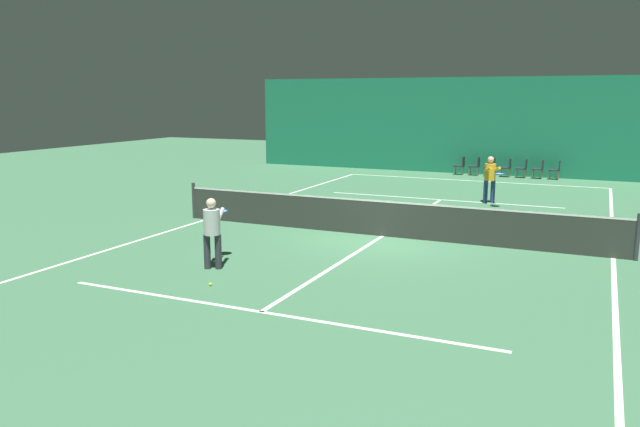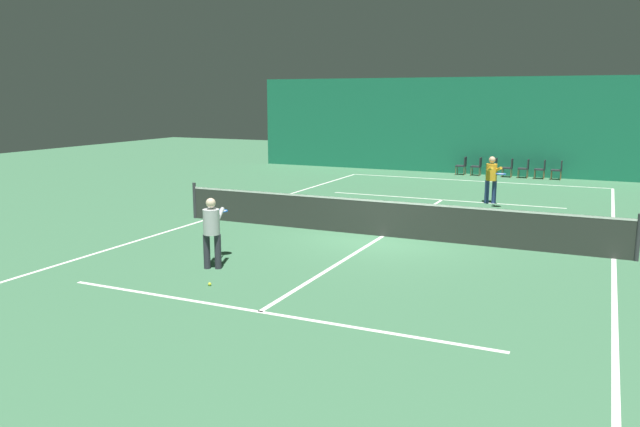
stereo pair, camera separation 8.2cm
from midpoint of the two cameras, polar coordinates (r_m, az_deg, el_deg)
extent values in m
plane|color=#3D704C|center=(16.42, 5.58, -2.08)|extent=(60.00, 60.00, 0.00)
cube|color=#196B4C|center=(30.03, 14.67, 7.73)|extent=(23.00, 0.12, 4.47)
cube|color=white|center=(27.79, 13.56, 2.93)|extent=(11.00, 0.10, 0.00)
cube|color=white|center=(22.47, 10.88, 1.25)|extent=(8.25, 0.10, 0.00)
cube|color=white|center=(10.79, -5.63, -8.94)|extent=(8.25, 0.10, 0.00)
cube|color=white|center=(18.88, -10.42, -0.52)|extent=(0.10, 23.80, 0.00)
cube|color=white|center=(15.61, 25.10, -3.73)|extent=(0.10, 23.80, 0.00)
cube|color=white|center=(16.42, 5.58, -2.07)|extent=(0.10, 12.80, 0.00)
cube|color=#2D332D|center=(16.32, 5.61, -0.45)|extent=(11.90, 0.02, 0.95)
cube|color=white|center=(16.24, 5.64, 1.11)|extent=(11.90, 0.02, 0.05)
cylinder|color=#333338|center=(19.04, -11.58, 1.17)|extent=(0.10, 0.10, 1.07)
cylinder|color=#333338|center=(15.51, 26.91, -1.94)|extent=(0.10, 0.10, 1.07)
cylinder|color=#2D2D38|center=(13.45, -10.45, -3.44)|extent=(0.19, 0.19, 0.74)
cylinder|color=#2D2D38|center=(13.40, -9.46, -3.46)|extent=(0.19, 0.19, 0.74)
cylinder|color=#B7B7BC|center=(13.28, -10.05, -0.77)|extent=(0.45, 0.45, 0.54)
sphere|color=beige|center=(13.21, -10.10, 0.95)|extent=(0.21, 0.21, 0.21)
cylinder|color=#B7B7BC|center=(13.53, -10.42, -0.05)|extent=(0.27, 0.51, 0.22)
cylinder|color=#B7B7BC|center=(13.47, -9.26, -0.06)|extent=(0.27, 0.51, 0.22)
cylinder|color=black|center=(13.89, -9.48, -0.01)|extent=(0.14, 0.29, 0.03)
torus|color=#1951B2|center=(14.18, -9.23, 0.22)|extent=(0.43, 0.43, 0.03)
cylinder|color=silver|center=(14.18, -9.23, 0.22)|extent=(0.36, 0.36, 0.00)
cylinder|color=navy|center=(22.13, 15.41, 1.94)|extent=(0.20, 0.20, 0.78)
cylinder|color=navy|center=(22.05, 14.79, 1.94)|extent=(0.20, 0.20, 0.78)
cylinder|color=gold|center=(22.00, 15.19, 3.68)|extent=(0.49, 0.49, 0.57)
sphere|color=#DBAD89|center=(21.95, 15.24, 4.78)|extent=(0.22, 0.22, 0.22)
cylinder|color=gold|center=(21.79, 15.78, 3.93)|extent=(0.33, 0.52, 0.23)
cylinder|color=gold|center=(21.70, 15.04, 3.94)|extent=(0.33, 0.52, 0.23)
cylinder|color=black|center=(21.36, 15.74, 3.61)|extent=(0.16, 0.29, 0.03)
torus|color=#1951B2|center=(21.08, 15.99, 3.51)|extent=(0.44, 0.44, 0.03)
cylinder|color=silver|center=(21.08, 15.99, 3.51)|extent=(0.37, 0.37, 0.00)
cylinder|color=brown|center=(30.06, 12.22, 3.93)|extent=(0.03, 0.03, 0.39)
cylinder|color=brown|center=(29.69, 12.06, 3.85)|extent=(0.03, 0.03, 0.39)
cylinder|color=brown|center=(29.98, 12.93, 3.88)|extent=(0.03, 0.03, 0.39)
cylinder|color=brown|center=(29.61, 12.78, 3.80)|extent=(0.03, 0.03, 0.39)
cube|color=#232328|center=(29.81, 12.52, 4.29)|extent=(0.44, 0.44, 0.05)
cube|color=#232328|center=(29.74, 12.91, 4.69)|extent=(0.04, 0.44, 0.40)
cylinder|color=brown|center=(29.92, 13.52, 3.84)|extent=(0.03, 0.03, 0.39)
cylinder|color=brown|center=(29.55, 13.38, 3.77)|extent=(0.03, 0.03, 0.39)
cylinder|color=brown|center=(29.85, 14.24, 3.79)|extent=(0.03, 0.03, 0.39)
cylinder|color=brown|center=(29.48, 14.11, 3.72)|extent=(0.03, 0.03, 0.39)
cube|color=#232328|center=(29.67, 13.83, 4.20)|extent=(0.44, 0.44, 0.05)
cube|color=#232328|center=(29.61, 14.23, 4.61)|extent=(0.04, 0.44, 0.40)
cylinder|color=brown|center=(29.80, 14.84, 3.75)|extent=(0.03, 0.03, 0.39)
cylinder|color=brown|center=(29.42, 14.71, 3.68)|extent=(0.03, 0.03, 0.39)
cylinder|color=brown|center=(29.74, 15.56, 3.71)|extent=(0.03, 0.03, 0.39)
cylinder|color=brown|center=(29.36, 15.45, 3.63)|extent=(0.03, 0.03, 0.39)
cube|color=#232328|center=(29.55, 15.16, 4.11)|extent=(0.44, 0.44, 0.05)
cube|color=#232328|center=(29.50, 15.57, 4.52)|extent=(0.04, 0.44, 0.40)
cylinder|color=brown|center=(29.69, 16.17, 3.66)|extent=(0.03, 0.03, 0.39)
cylinder|color=brown|center=(29.32, 16.06, 3.59)|extent=(0.03, 0.03, 0.39)
cylinder|color=brown|center=(29.64, 16.89, 3.61)|extent=(0.03, 0.03, 0.39)
cylinder|color=brown|center=(29.27, 16.79, 3.53)|extent=(0.03, 0.03, 0.39)
cube|color=#232328|center=(29.45, 16.50, 4.02)|extent=(0.44, 0.44, 0.05)
cube|color=#232328|center=(29.40, 16.91, 4.43)|extent=(0.04, 0.44, 0.40)
cylinder|color=brown|center=(29.60, 17.50, 3.57)|extent=(0.03, 0.03, 0.39)
cylinder|color=brown|center=(29.23, 17.41, 3.49)|extent=(0.03, 0.03, 0.39)
cylinder|color=brown|center=(29.56, 18.23, 3.52)|extent=(0.03, 0.03, 0.39)
cylinder|color=brown|center=(29.18, 18.15, 3.44)|extent=(0.03, 0.03, 0.39)
cube|color=#232328|center=(29.37, 17.85, 3.93)|extent=(0.44, 0.44, 0.05)
cube|color=#232328|center=(29.32, 18.26, 4.34)|extent=(0.04, 0.44, 0.40)
cylinder|color=brown|center=(29.53, 18.84, 3.48)|extent=(0.03, 0.03, 0.39)
cylinder|color=brown|center=(29.15, 18.77, 3.40)|extent=(0.03, 0.03, 0.39)
cylinder|color=brown|center=(29.49, 19.58, 3.42)|extent=(0.03, 0.03, 0.39)
cylinder|color=brown|center=(29.12, 19.51, 3.34)|extent=(0.03, 0.03, 0.39)
cube|color=#232328|center=(29.30, 19.20, 3.84)|extent=(0.44, 0.44, 0.05)
cube|color=#232328|center=(29.26, 19.62, 4.25)|extent=(0.04, 0.44, 0.40)
cylinder|color=brown|center=(29.47, 20.19, 3.38)|extent=(0.03, 0.03, 0.39)
cylinder|color=brown|center=(29.09, 20.13, 3.30)|extent=(0.03, 0.03, 0.39)
cylinder|color=brown|center=(29.44, 20.93, 3.33)|extent=(0.03, 0.03, 0.39)
cylinder|color=brown|center=(29.07, 20.88, 3.24)|extent=(0.03, 0.03, 0.39)
cube|color=#232328|center=(29.24, 20.56, 3.74)|extent=(0.44, 0.44, 0.05)
cube|color=#232328|center=(29.21, 20.98, 4.15)|extent=(0.04, 0.44, 0.40)
sphere|color=#D1DB33|center=(12.32, -10.18, -6.39)|extent=(0.07, 0.07, 0.07)
camera|label=1|loc=(0.04, -90.16, -0.03)|focal=35.00mm
camera|label=2|loc=(0.04, 89.84, 0.03)|focal=35.00mm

